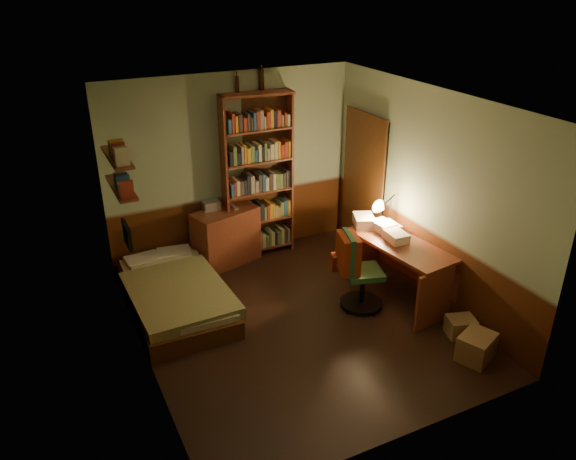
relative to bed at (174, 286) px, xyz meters
name	(u,v)px	position (x,y,z in m)	size (l,w,h in m)	color
floor	(297,323)	(1.19, -0.97, -0.30)	(3.50, 4.00, 0.02)	black
ceiling	(299,101)	(1.19, -0.97, 2.32)	(3.50, 4.00, 0.02)	silver
wall_back	(232,168)	(1.19, 1.04, 1.01)	(3.50, 0.02, 2.60)	gray
wall_left	(135,256)	(-0.57, -0.97, 1.01)	(0.02, 4.00, 2.60)	gray
wall_right	(428,196)	(2.95, -0.97, 1.01)	(0.02, 4.00, 2.60)	gray
wall_front	(413,317)	(1.19, -2.98, 1.01)	(3.50, 0.02, 2.60)	gray
doorway	(364,185)	(2.91, 0.33, 0.71)	(0.06, 0.90, 2.00)	black
door_trim	(362,186)	(2.88, 0.33, 0.71)	(0.02, 0.98, 2.08)	#3E210D
bed	(174,286)	(0.00, 0.00, 0.00)	(1.05, 1.96, 0.58)	olive
dresser	(226,237)	(0.97, 0.79, 0.11)	(0.89, 0.45, 0.79)	maroon
mini_stereo	(211,205)	(0.82, 0.92, 0.57)	(0.23, 0.18, 0.12)	#B2B2B7
bookshelf	(258,177)	(1.50, 0.88, 0.87)	(1.00, 0.31, 2.33)	maroon
bottle_left	(237,84)	(1.29, 0.99, 2.14)	(0.06, 0.06, 0.21)	black
bottle_right	(261,80)	(1.64, 0.99, 2.17)	(0.07, 0.07, 0.26)	black
desk	(398,270)	(2.57, -1.02, 0.09)	(0.59, 1.42, 0.76)	maroon
paper_stack	(364,221)	(2.45, -0.38, 0.54)	(0.25, 0.34, 0.13)	silver
desk_lamp	(391,201)	(2.78, -0.48, 0.79)	(0.19, 0.19, 0.64)	black
office_chair	(363,273)	(2.07, -1.00, 0.17)	(0.46, 0.41, 0.92)	#27532E
red_jacket	(357,222)	(1.95, -0.98, 0.86)	(0.21, 0.39, 0.46)	#9D3113
wall_shelf_lower	(121,187)	(-0.45, 0.13, 1.31)	(0.20, 0.90, 0.03)	maroon
wall_shelf_upper	(117,157)	(-0.45, 0.13, 1.66)	(0.20, 0.90, 0.03)	maroon
framed_picture	(127,235)	(-0.53, -0.37, 0.96)	(0.04, 0.32, 0.26)	black
cardboard_box_a	(476,347)	(2.60, -2.40, -0.15)	(0.39, 0.31, 0.29)	olive
cardboard_box_b	(461,326)	(2.75, -2.00, -0.18)	(0.31, 0.25, 0.22)	olive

